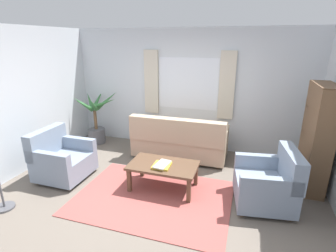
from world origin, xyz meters
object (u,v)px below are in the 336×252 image
object	(u,v)px
armchair_left	(61,159)
potted_plant	(96,121)
book_stack_on_table	(162,165)
armchair_right	(269,183)
bookshelf	(315,136)
couch	(179,141)
coffee_table	(163,168)

from	to	relation	value
armchair_left	potted_plant	xyz separation A→B (m)	(-0.32, 1.65, 0.17)
armchair_left	book_stack_on_table	xyz separation A→B (m)	(1.84, 0.11, 0.11)
armchair_right	potted_plant	size ratio (longest dim) A/B	0.78
armchair_right	bookshelf	bearing A→B (deg)	131.44
book_stack_on_table	potted_plant	distance (m)	2.65
book_stack_on_table	potted_plant	xyz separation A→B (m)	(-2.16, 1.54, 0.06)
potted_plant	bookshelf	bearing A→B (deg)	-7.95
couch	armchair_left	xyz separation A→B (m)	(-1.77, -1.41, -0.01)
armchair_right	coffee_table	distance (m)	1.61
coffee_table	book_stack_on_table	world-z (taller)	book_stack_on_table
couch	book_stack_on_table	bearing A→B (deg)	92.87
book_stack_on_table	potted_plant	world-z (taller)	potted_plant
coffee_table	bookshelf	size ratio (longest dim) A/B	0.64
bookshelf	potted_plant	bearing A→B (deg)	82.05
coffee_table	potted_plant	bearing A→B (deg)	145.91
potted_plant	armchair_right	bearing A→B (deg)	-20.55
coffee_table	book_stack_on_table	bearing A→B (deg)	-88.07
couch	book_stack_on_table	xyz separation A→B (m)	(0.07, -1.30, 0.10)
armchair_left	bookshelf	world-z (taller)	bookshelf
book_stack_on_table	potted_plant	size ratio (longest dim) A/B	0.29
armchair_left	coffee_table	xyz separation A→B (m)	(1.84, 0.19, 0.03)
potted_plant	coffee_table	bearing A→B (deg)	-34.09
bookshelf	coffee_table	bearing A→B (deg)	110.24
potted_plant	bookshelf	world-z (taller)	bookshelf
couch	potted_plant	size ratio (longest dim) A/B	1.55
couch	coffee_table	bearing A→B (deg)	92.93
potted_plant	armchair_left	bearing A→B (deg)	-78.92
coffee_table	book_stack_on_table	xyz separation A→B (m)	(0.00, -0.08, 0.08)
armchair_right	bookshelf	world-z (taller)	bookshelf
coffee_table	bookshelf	world-z (taller)	bookshelf
couch	potted_plant	xyz separation A→B (m)	(-2.10, 0.24, 0.16)
book_stack_on_table	couch	bearing A→B (deg)	92.87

